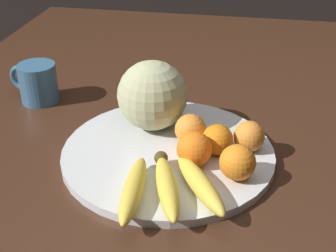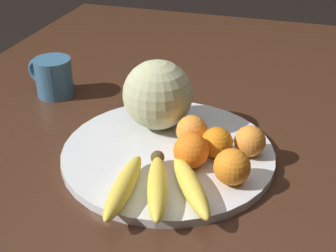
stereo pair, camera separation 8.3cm
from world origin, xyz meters
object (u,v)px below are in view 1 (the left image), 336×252
(melon, at_px, (154,95))
(banana_bunch, at_px, (167,186))
(fruit_bowl, at_px, (168,153))
(orange_front_right, at_px, (238,162))
(orange_front_left, at_px, (194,149))
(orange_mid_center, at_px, (190,129))
(orange_back_right, at_px, (249,136))
(kitchen_table, at_px, (150,174))
(orange_back_left, at_px, (218,140))
(ceramic_mug, at_px, (37,83))

(melon, xyz_separation_m, banana_bunch, (-0.21, -0.06, -0.05))
(fruit_bowl, relative_size, orange_front_right, 6.39)
(orange_front_left, relative_size, orange_mid_center, 1.06)
(melon, xyz_separation_m, orange_back_right, (-0.05, -0.19, -0.04))
(orange_front_left, xyz_separation_m, orange_back_right, (0.06, -0.09, -0.00))
(fruit_bowl, distance_m, melon, 0.12)
(kitchen_table, relative_size, orange_front_right, 27.77)
(orange_front_left, height_order, orange_back_left, orange_front_left)
(orange_front_left, bearing_deg, orange_mid_center, 13.47)
(fruit_bowl, xyz_separation_m, orange_back_left, (0.01, -0.09, 0.04))
(kitchen_table, distance_m, orange_mid_center, 0.15)
(fruit_bowl, relative_size, orange_back_left, 6.92)
(melon, xyz_separation_m, orange_front_left, (-0.12, -0.09, -0.04))
(orange_front_left, distance_m, ceramic_mug, 0.44)
(fruit_bowl, distance_m, orange_front_right, 0.15)
(orange_back_left, bearing_deg, orange_front_left, 139.47)
(ceramic_mug, bearing_deg, fruit_bowl, -117.72)
(fruit_bowl, xyz_separation_m, ceramic_mug, (0.17, 0.33, 0.04))
(orange_back_right, height_order, ceramic_mug, ceramic_mug)
(orange_mid_center, distance_m, orange_back_left, 0.06)
(orange_back_left, bearing_deg, ceramic_mug, 68.13)
(orange_front_left, xyz_separation_m, ceramic_mug, (0.21, 0.38, -0.00))
(orange_front_right, distance_m, orange_mid_center, 0.13)
(orange_back_right, bearing_deg, ceramic_mug, 72.83)
(orange_back_right, bearing_deg, orange_front_right, 170.00)
(fruit_bowl, relative_size, ceramic_mug, 3.32)
(ceramic_mug, bearing_deg, orange_front_right, -117.38)
(kitchen_table, relative_size, orange_back_left, 30.07)
(melon, height_order, orange_mid_center, melon)
(banana_bunch, height_order, ceramic_mug, ceramic_mug)
(banana_bunch, bearing_deg, orange_front_right, 104.23)
(banana_bunch, xyz_separation_m, ceramic_mug, (0.30, 0.35, 0.01))
(orange_front_left, relative_size, orange_back_left, 1.10)
(fruit_bowl, relative_size, banana_bunch, 1.98)
(orange_front_right, bearing_deg, orange_back_left, 29.55)
(melon, xyz_separation_m, orange_back_left, (-0.07, -0.13, -0.04))
(kitchen_table, xyz_separation_m, fruit_bowl, (-0.05, -0.05, 0.09))
(melon, relative_size, ceramic_mug, 1.16)
(orange_front_left, bearing_deg, fruit_bowl, 54.77)
(kitchen_table, height_order, orange_front_left, orange_front_left)
(orange_front_right, bearing_deg, orange_mid_center, 44.15)
(banana_bunch, xyz_separation_m, orange_back_right, (0.16, -0.12, 0.01))
(fruit_bowl, xyz_separation_m, orange_front_left, (-0.04, -0.05, 0.04))
(fruit_bowl, distance_m, orange_mid_center, 0.06)
(orange_mid_center, bearing_deg, orange_front_right, -135.85)
(kitchen_table, distance_m, orange_back_right, 0.23)
(banana_bunch, bearing_deg, orange_front_left, 144.10)
(banana_bunch, bearing_deg, orange_back_right, 124.41)
(banana_bunch, relative_size, orange_back_right, 3.47)
(kitchen_table, bearing_deg, orange_back_left, -107.06)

